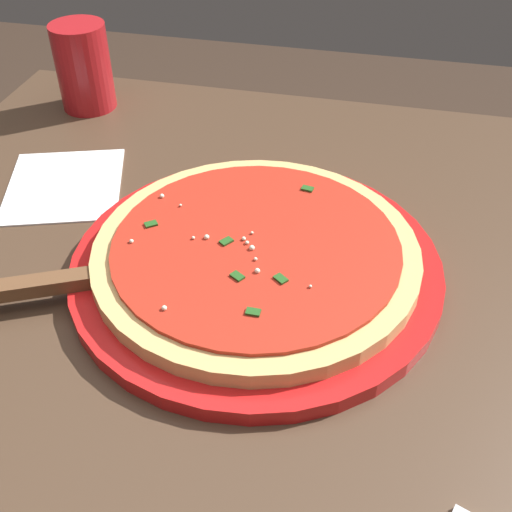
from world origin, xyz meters
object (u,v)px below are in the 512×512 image
pizza (256,252)px  cup_tall_drink (84,67)px  napkin_folded_right (65,185)px  pizza_server (76,282)px  serving_plate (256,266)px

pizza → cup_tall_drink: cup_tall_drink is taller
napkin_folded_right → cup_tall_drink: bearing=-164.2°
pizza_server → napkin_folded_right: (-0.17, -0.10, -0.02)m
cup_tall_drink → napkin_folded_right: (0.19, 0.05, -0.06)m
cup_tall_drink → napkin_folded_right: cup_tall_drink is taller
pizza → napkin_folded_right: bearing=-111.2°
pizza_server → cup_tall_drink: (-0.36, -0.15, 0.04)m
pizza → napkin_folded_right: size_ratio=2.11×
serving_plate → pizza: size_ratio=1.15×
serving_plate → pizza: bearing=-55.7°
pizza_server → cup_tall_drink: size_ratio=1.91×
napkin_folded_right → pizza: bearing=68.8°
serving_plate → pizza_server: size_ratio=1.62×
pizza_server → cup_tall_drink: 0.39m
pizza → cup_tall_drink: (-0.29, -0.30, 0.03)m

